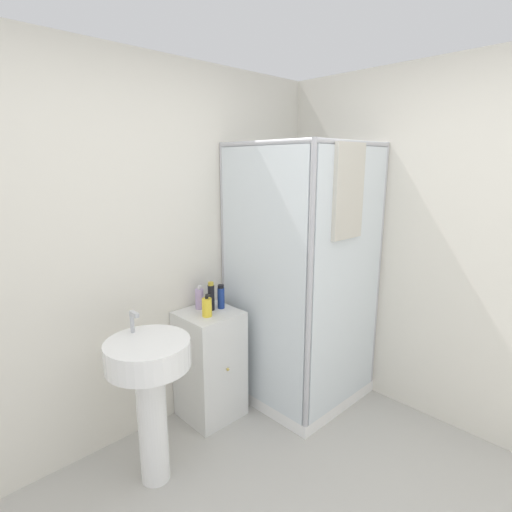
{
  "coord_description": "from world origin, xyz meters",
  "views": [
    {
      "loc": [
        -1.08,
        -0.66,
        1.83
      ],
      "look_at": [
        0.66,
        1.13,
        1.25
      ],
      "focal_mm": 28.0,
      "sensor_mm": 36.0,
      "label": 1
    }
  ],
  "objects_px": {
    "sink": "(150,381)",
    "shampoo_bottle_blue": "(221,297)",
    "soap_dispenser": "(207,307)",
    "lotion_bottle_white": "(199,299)",
    "shampoo_bottle_tall_black": "(211,297)"
  },
  "relations": [
    {
      "from": "shampoo_bottle_blue",
      "to": "shampoo_bottle_tall_black",
      "type": "bearing_deg",
      "value": 165.39
    },
    {
      "from": "shampoo_bottle_blue",
      "to": "sink",
      "type": "bearing_deg",
      "value": -159.78
    },
    {
      "from": "sink",
      "to": "soap_dispenser",
      "type": "height_order",
      "value": "sink"
    },
    {
      "from": "sink",
      "to": "shampoo_bottle_blue",
      "type": "relative_size",
      "value": 5.77
    },
    {
      "from": "shampoo_bottle_tall_black",
      "to": "lotion_bottle_white",
      "type": "height_order",
      "value": "shampoo_bottle_tall_black"
    },
    {
      "from": "soap_dispenser",
      "to": "shampoo_bottle_tall_black",
      "type": "height_order",
      "value": "shampoo_bottle_tall_black"
    },
    {
      "from": "soap_dispenser",
      "to": "shampoo_bottle_tall_black",
      "type": "bearing_deg",
      "value": 38.19
    },
    {
      "from": "soap_dispenser",
      "to": "lotion_bottle_white",
      "type": "relative_size",
      "value": 0.9
    },
    {
      "from": "sink",
      "to": "shampoo_bottle_tall_black",
      "type": "height_order",
      "value": "same"
    },
    {
      "from": "soap_dispenser",
      "to": "lotion_bottle_white",
      "type": "height_order",
      "value": "lotion_bottle_white"
    },
    {
      "from": "shampoo_bottle_blue",
      "to": "lotion_bottle_white",
      "type": "distance_m",
      "value": 0.15
    },
    {
      "from": "sink",
      "to": "soap_dispenser",
      "type": "distance_m",
      "value": 0.65
    },
    {
      "from": "sink",
      "to": "soap_dispenser",
      "type": "xyz_separation_m",
      "value": [
        0.57,
        0.22,
        0.24
      ]
    },
    {
      "from": "sink",
      "to": "shampoo_bottle_blue",
      "type": "distance_m",
      "value": 0.83
    },
    {
      "from": "shampoo_bottle_blue",
      "to": "lotion_bottle_white",
      "type": "height_order",
      "value": "lotion_bottle_white"
    }
  ]
}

